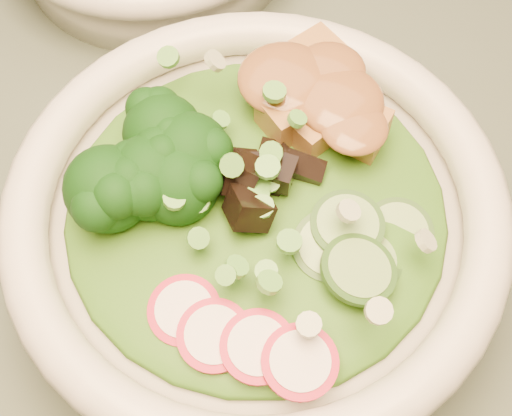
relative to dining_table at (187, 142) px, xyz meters
The scene contains 11 objects.
floor 0.64m from the dining_table, ahead, with size 4.00×4.00×0.00m, color brown.
dining_table is the anchor object (origin of this frame).
salad_bowl 0.24m from the dining_table, 31.95° to the right, with size 0.30×0.30×0.08m.
lettuce_bed 0.26m from the dining_table, 31.95° to the right, with size 0.23×0.23×0.03m, color #285D13.
broccoli_florets 0.25m from the dining_table, 52.93° to the right, with size 0.09×0.08×0.05m, color black, non-canonical shape.
radish_slices 0.31m from the dining_table, 43.63° to the right, with size 0.12×0.04×0.02m, color #B40D2B, non-canonical shape.
cucumber_slices 0.31m from the dining_table, 19.59° to the right, with size 0.08×0.08×0.04m, color #85BF6A, non-canonical shape.
mushroom_heap 0.26m from the dining_table, 28.82° to the right, with size 0.08×0.08×0.04m, color black, non-canonical shape.
tofu_cubes 0.24m from the dining_table, 11.20° to the right, with size 0.10×0.07×0.04m, color #AA6A38, non-canonical shape.
peanut_sauce 0.25m from the dining_table, 11.20° to the right, with size 0.08×0.06×0.02m, color brown.
scallion_garnish 0.28m from the dining_table, 31.95° to the right, with size 0.22×0.22×0.03m, color #55A138, non-canonical shape.
Camera 1 is at (0.28, -0.26, 1.19)m, focal length 50.00 mm.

